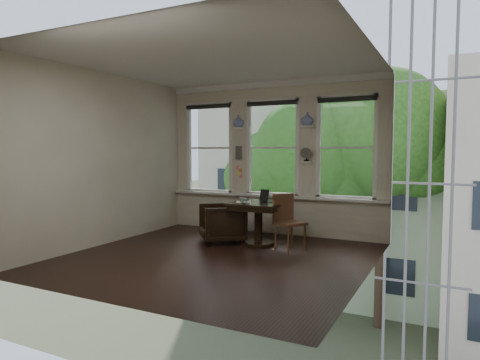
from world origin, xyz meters
The scene contains 25 objects.
ground centered at (0.00, 0.00, 0.00)m, with size 4.50×4.50×0.00m, color black.
ceiling centered at (0.00, 0.00, 3.00)m, with size 4.50×4.50×0.00m, color silver.
wall_back centered at (0.00, 2.25, 1.50)m, with size 4.50×4.50×0.00m, color silver.
wall_front centered at (0.00, -2.25, 1.50)m, with size 4.50×4.50×0.00m, color silver.
wall_left centered at (-2.25, 0.00, 1.50)m, with size 4.50×4.50×0.00m, color silver.
wall_right centered at (2.25, 0.00, 1.50)m, with size 4.50×4.50×0.00m, color silver.
window_left centered at (-1.45, 2.25, 1.70)m, with size 1.10×0.12×1.90m, color white, non-canonical shape.
window_center centered at (0.00, 2.25, 1.70)m, with size 1.10×0.12×1.90m, color white, non-canonical shape.
window_right centered at (1.45, 2.25, 1.70)m, with size 1.10×0.12×1.90m, color white, non-canonical shape.
shelf_left centered at (-0.72, 2.15, 2.10)m, with size 0.26×0.16×0.03m, color white.
shelf_right centered at (0.72, 2.15, 2.10)m, with size 0.26×0.16×0.03m, color white.
intercom centered at (-0.72, 2.18, 1.60)m, with size 0.14×0.06×0.28m, color #59544F.
sticky_notes centered at (-0.72, 2.19, 1.25)m, with size 0.16×0.01×0.24m, color pink, non-canonical shape.
desk_fan centered at (0.72, 2.13, 1.53)m, with size 0.20×0.20×0.24m, color #59544F, non-canonical shape.
vase_left centered at (-0.72, 2.15, 2.24)m, with size 0.24×0.24×0.25m, color silver.
vase_right centered at (0.72, 2.15, 2.24)m, with size 0.24×0.24×0.25m, color silver.
table centered at (0.20, 1.10, 0.38)m, with size 0.90×0.90×0.75m, color black, non-canonical shape.
armchair_left centered at (-0.47, 1.01, 0.35)m, with size 0.74×0.76×0.69m, color black.
cushion_red centered at (-0.47, 1.01, 0.45)m, with size 0.45×0.45×0.06m, color maroon.
side_chair_right centered at (0.83, 0.97, 0.46)m, with size 0.42×0.42×0.92m, color #4E321C, non-canonical shape.
laptop centered at (0.32, 1.16, 0.76)m, with size 0.31×0.20×0.02m, color black.
mug centered at (-0.01, 0.89, 0.79)m, with size 0.10×0.10×0.09m, color white.
drinking_glass centered at (0.08, 0.77, 0.80)m, with size 0.12×0.12×0.10m, color white.
tablet centered at (0.28, 1.16, 0.86)m, with size 0.16×0.02×0.22m, color black.
papers centered at (-0.06, 1.02, 0.75)m, with size 0.22×0.30×0.00m, color silver.
Camera 1 is at (3.23, -5.63, 1.65)m, focal length 32.00 mm.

